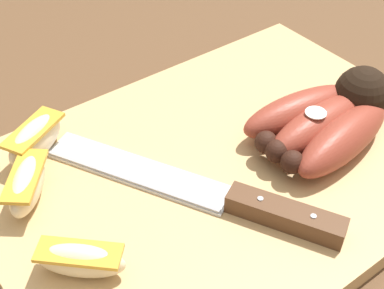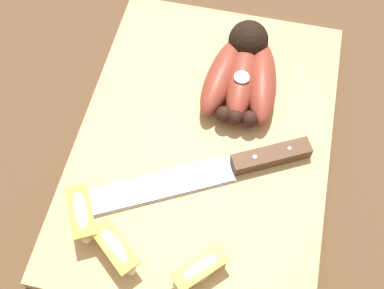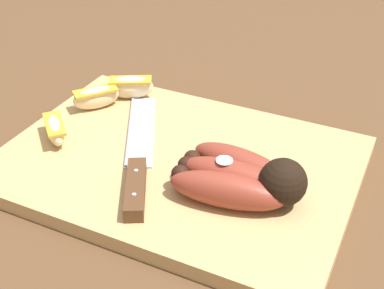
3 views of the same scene
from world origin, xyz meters
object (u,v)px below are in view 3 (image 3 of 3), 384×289
apple_wedge_middle (96,97)px  apple_wedge_far (55,129)px  apple_wedge_near (131,87)px  chefs_knife (137,166)px  banana_bunch (242,178)px

apple_wedge_middle → apple_wedge_far: (-0.00, -0.10, -0.00)m
apple_wedge_middle → apple_wedge_far: apple_wedge_middle is taller
apple_wedge_near → apple_wedge_far: 0.15m
chefs_knife → apple_wedge_middle: apple_wedge_middle is taller
apple_wedge_far → banana_bunch: bearing=-0.2°
chefs_knife → apple_wedge_middle: 0.17m
banana_bunch → chefs_knife: (-0.13, -0.01, -0.02)m
banana_bunch → apple_wedge_far: bearing=179.8°
chefs_knife → apple_wedge_near: size_ratio=3.58×
banana_bunch → apple_wedge_middle: 0.28m
chefs_knife → banana_bunch: bearing=5.5°
apple_wedge_near → apple_wedge_middle: (-0.03, -0.05, -0.00)m
chefs_knife → apple_wedge_near: 0.19m
chefs_knife → apple_wedge_far: bearing=174.2°
apple_wedge_near → chefs_knife: bearing=-56.7°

